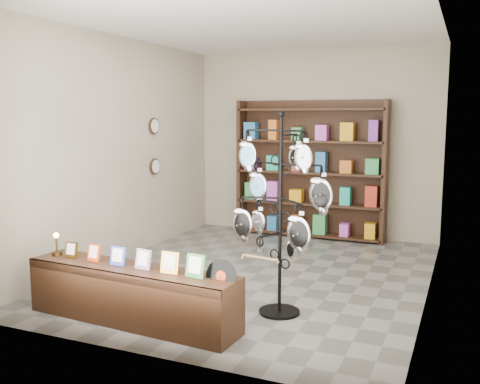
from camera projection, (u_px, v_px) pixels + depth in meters
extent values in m
plane|color=slate|center=(258.00, 274.00, 6.65)|extent=(5.00, 5.00, 0.00)
plane|color=#B3A590|center=(314.00, 144.00, 8.71)|extent=(4.00, 0.00, 4.00)
plane|color=#B3A590|center=(142.00, 173.00, 4.17)|extent=(4.00, 0.00, 4.00)
plane|color=#B3A590|center=(121.00, 149.00, 7.22)|extent=(0.00, 5.00, 5.00)
plane|color=#B3A590|center=(434.00, 158.00, 5.66)|extent=(0.00, 5.00, 5.00)
plane|color=white|center=(259.00, 25.00, 6.23)|extent=(5.00, 5.00, 0.00)
cylinder|color=black|center=(279.00, 312.00, 5.32)|extent=(0.50, 0.50, 0.03)
cylinder|color=black|center=(280.00, 217.00, 5.18)|extent=(0.04, 0.04, 1.95)
sphere|color=black|center=(281.00, 114.00, 5.04)|extent=(0.06, 0.06, 0.06)
ellipsoid|color=silver|center=(291.00, 249.00, 5.39)|extent=(0.11, 0.06, 0.20)
cube|color=tan|center=(260.00, 257.00, 5.04)|extent=(0.37, 0.07, 0.04)
cube|color=black|center=(132.00, 295.00, 5.05)|extent=(2.21, 0.60, 0.54)
cube|color=gold|center=(71.00, 250.00, 5.34)|extent=(0.14, 0.06, 0.16)
cube|color=#B6310E|center=(94.00, 253.00, 5.21)|extent=(0.15, 0.06, 0.17)
cube|color=#263FA5|center=(118.00, 256.00, 5.07)|extent=(0.16, 0.07, 0.18)
cube|color=#E54C33|center=(143.00, 259.00, 4.94)|extent=(0.17, 0.07, 0.19)
cube|color=gold|center=(170.00, 263.00, 4.80)|extent=(0.18, 0.07, 0.20)
cube|color=#337233|center=(195.00, 266.00, 4.68)|extent=(0.19, 0.07, 0.21)
cylinder|color=black|center=(221.00, 276.00, 4.63)|extent=(0.30, 0.09, 0.29)
cylinder|color=#B6310E|center=(221.00, 276.00, 4.63)|extent=(0.10, 0.03, 0.10)
cylinder|color=#412C12|center=(57.00, 253.00, 5.44)|extent=(0.10, 0.10, 0.04)
cylinder|color=#412C12|center=(57.00, 245.00, 5.43)|extent=(0.02, 0.02, 0.14)
sphere|color=#FFBF59|center=(56.00, 235.00, 5.41)|extent=(0.06, 0.06, 0.06)
cube|color=black|center=(313.00, 168.00, 8.72)|extent=(2.40, 0.04, 2.20)
cube|color=black|center=(242.00, 167.00, 9.03)|extent=(0.06, 0.36, 2.20)
cube|color=black|center=(385.00, 172.00, 8.11)|extent=(0.06, 0.36, 2.20)
cube|color=black|center=(309.00, 233.00, 8.72)|extent=(2.36, 0.36, 0.04)
cube|color=black|center=(309.00, 203.00, 8.65)|extent=(2.36, 0.36, 0.03)
cube|color=black|center=(310.00, 172.00, 8.58)|extent=(2.36, 0.36, 0.04)
cube|color=black|center=(310.00, 141.00, 8.51)|extent=(2.36, 0.36, 0.04)
cube|color=black|center=(311.00, 109.00, 8.44)|extent=(2.36, 0.36, 0.04)
cylinder|color=black|center=(154.00, 126.00, 7.90)|extent=(0.03, 0.24, 0.24)
cylinder|color=black|center=(155.00, 166.00, 7.98)|extent=(0.03, 0.24, 0.24)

